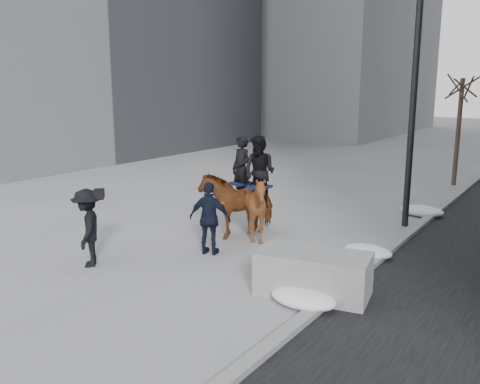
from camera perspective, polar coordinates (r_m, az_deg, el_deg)
The scene contains 10 objects.
ground at distance 11.53m, azimuth -3.40°, elevation -8.34°, with size 120.00×120.00×0.00m, color gray.
curb at distance 19.29m, azimuth 22.67°, elevation -0.77°, with size 0.25×90.00×0.12m, color gray.
planter at distance 10.01m, azimuth 8.23°, elevation -9.05°, with size 2.12×1.06×0.85m, color gray.
tree_near at distance 22.16m, azimuth 23.34°, elevation 6.75°, with size 1.20×1.20×4.73m, color #32251D, non-canonical shape.
mounted_left at distance 13.78m, azimuth -0.15°, elevation -0.64°, with size 1.53×2.25×2.67m.
mounted_right at distance 13.10m, azimuth 1.91°, elevation -0.85°, with size 1.47×1.64×2.73m.
feeder at distance 12.10m, azimuth -3.40°, elevation -3.00°, with size 1.11×1.00×1.75m.
camera_crew at distance 11.80m, azimuth -16.75°, elevation -3.83°, with size 1.25×1.27×1.75m.
lamppost at distance 14.98m, azimuth 19.26°, elevation 15.13°, with size 0.25×0.80×9.09m.
snow_piles at distance 12.96m, azimuth 15.10°, elevation -5.68°, with size 1.30×8.79×0.33m.
Camera 1 is at (6.64, -8.54, 3.98)m, focal length 38.00 mm.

